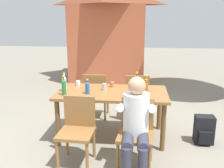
# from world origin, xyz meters

# --- Properties ---
(ground_plane) EXTENTS (24.00, 24.00, 0.00)m
(ground_plane) POSITION_xyz_m (0.00, 0.00, 0.00)
(ground_plane) COLOR gray
(dining_table) EXTENTS (1.69, 0.89, 0.76)m
(dining_table) POSITION_xyz_m (0.00, 0.00, 0.66)
(dining_table) COLOR olive
(dining_table) RESTS_ON ground_plane
(chair_near_right) EXTENTS (0.48, 0.48, 0.87)m
(chair_near_right) POSITION_xyz_m (0.39, -0.74, 0.49)
(chair_near_right) COLOR olive
(chair_near_right) RESTS_ON ground_plane
(chair_near_left) EXTENTS (0.46, 0.46, 0.87)m
(chair_near_left) POSITION_xyz_m (-0.38, -0.74, 0.49)
(chair_near_left) COLOR olive
(chair_near_left) RESTS_ON ground_plane
(chair_far_right) EXTENTS (0.45, 0.45, 0.87)m
(chair_far_right) POSITION_xyz_m (0.38, 0.74, 0.49)
(chair_far_right) COLOR olive
(chair_far_right) RESTS_ON ground_plane
(chair_far_left) EXTENTS (0.44, 0.44, 0.87)m
(chair_far_left) POSITION_xyz_m (-0.38, 0.74, 0.49)
(chair_far_left) COLOR olive
(chair_far_left) RESTS_ON ground_plane
(person_in_white_shirt) EXTENTS (0.47, 0.61, 1.18)m
(person_in_white_shirt) POSITION_xyz_m (0.38, -0.85, 0.66)
(person_in_white_shirt) COLOR white
(person_in_white_shirt) RESTS_ON ground_plane
(bottle_clear) EXTENTS (0.06, 0.06, 0.29)m
(bottle_clear) POSITION_xyz_m (-0.73, -0.06, 0.88)
(bottle_clear) COLOR white
(bottle_clear) RESTS_ON dining_table
(bottle_blue) EXTENTS (0.06, 0.06, 0.23)m
(bottle_blue) POSITION_xyz_m (-0.35, -0.15, 0.85)
(bottle_blue) COLOR #2D56A3
(bottle_blue) RESTS_ON dining_table
(bottle_olive) EXTENTS (0.06, 0.06, 0.27)m
(bottle_olive) POSITION_xyz_m (0.37, 0.22, 0.87)
(bottle_olive) COLOR #566623
(bottle_olive) RESTS_ON dining_table
(bottle_green) EXTENTS (0.06, 0.06, 0.30)m
(bottle_green) POSITION_xyz_m (-0.68, -0.25, 0.88)
(bottle_green) COLOR #287A38
(bottle_green) RESTS_ON dining_table
(bottle_amber) EXTENTS (0.06, 0.06, 0.27)m
(bottle_amber) POSITION_xyz_m (0.52, 0.04, 0.87)
(bottle_amber) COLOR #996019
(bottle_amber) RESTS_ON dining_table
(cup_steel) EXTENTS (0.07, 0.07, 0.11)m
(cup_steel) POSITION_xyz_m (-0.13, 0.07, 0.81)
(cup_steel) COLOR #B2B7BC
(cup_steel) RESTS_ON dining_table
(cup_glass) EXTENTS (0.07, 0.07, 0.08)m
(cup_glass) POSITION_xyz_m (-0.60, 0.30, 0.80)
(cup_glass) COLOR silver
(cup_glass) RESTS_ON dining_table
(cup_terracotta) EXTENTS (0.07, 0.07, 0.09)m
(cup_terracotta) POSITION_xyz_m (-0.03, 0.26, 0.80)
(cup_terracotta) COLOR #BC6B47
(cup_terracotta) RESTS_ON dining_table
(backpack_by_near_side) EXTENTS (0.28, 0.24, 0.43)m
(backpack_by_near_side) POSITION_xyz_m (1.41, -0.08, 0.21)
(backpack_by_near_side) COLOR black
(backpack_by_near_side) RESTS_ON ground_plane
(brick_kiosk) EXTENTS (2.38, 2.12, 2.73)m
(brick_kiosk) POSITION_xyz_m (-0.49, 3.92, 1.43)
(brick_kiosk) COLOR #B25638
(brick_kiosk) RESTS_ON ground_plane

